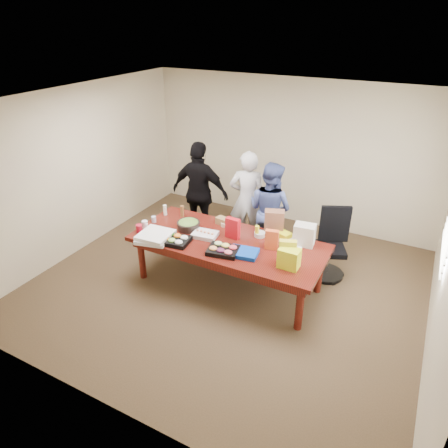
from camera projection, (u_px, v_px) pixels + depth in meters
The scene contains 36 objects.
floor at pixel (228, 284), 6.18m from camera, with size 5.50×5.00×0.02m, color #47301E.
ceiling at pixel (229, 101), 4.92m from camera, with size 5.50×5.00×0.02m, color white.
wall_back at pixel (290, 153), 7.51m from camera, with size 5.50×0.04×2.70m, color beige.
wall_front at pixel (100, 308), 3.59m from camera, with size 5.50×0.04×2.70m, color beige.
wall_left at pixel (80, 171), 6.68m from camera, with size 0.04×5.00×2.70m, color beige.
conference_table at pixel (228, 263), 6.00m from camera, with size 2.80×1.20×0.75m, color #4C1C0F.
office_chair at pixel (329, 246), 6.12m from camera, with size 0.54×0.54×1.07m, color black.
person_center at pixel (248, 200), 6.87m from camera, with size 0.62×0.41×1.70m, color silver.
person_right at pixel (270, 210), 6.62m from camera, with size 0.78×0.61×1.62m, color #455492.
person_left at pixel (200, 193), 7.02m from camera, with size 1.05×0.44×1.79m, color black.
veggie_tray at pixel (175, 241), 5.78m from camera, with size 0.41×0.32×0.06m, color black.
fruit_tray at pixel (223, 251), 5.53m from camera, with size 0.42×0.32×0.06m, color black.
sheet_cake at pixel (205, 235), 5.93m from camera, with size 0.35×0.26×0.06m, color silver.
salad_bowl at pixel (189, 225), 6.13m from camera, with size 0.35×0.35×0.11m, color black.
chip_bag_blue at pixel (243, 253), 5.49m from camera, with size 0.39×0.29×0.06m, color #093BA7.
chip_bag_red at pixel (233, 228), 5.85m from camera, with size 0.21×0.09×0.31m, color red.
chip_bag_yellow at pixel (287, 252), 5.24m from camera, with size 0.22×0.09×0.33m, color yellow.
chip_bag_orange at pixel (272, 240), 5.58m from camera, with size 0.18×0.08×0.29m, color #E25726.
mayo_jar at pixel (233, 224), 6.13m from camera, with size 0.10×0.10×0.15m, color white.
mustard_bottle at pixel (257, 231), 5.90m from camera, with size 0.06×0.06×0.18m, color yellow.
dressing_bottle at pixel (182, 211), 6.49m from camera, with size 0.06×0.06×0.19m, color brown.
ranch_bottle at pixel (165, 210), 6.54m from camera, with size 0.06×0.06×0.17m, color white.
banana_bunch at pixel (282, 234), 5.92m from camera, with size 0.25×0.15×0.08m, color yellow.
bread_loaf at pixel (224, 222), 6.24m from camera, with size 0.28×0.12×0.11m, color olive.
kraft_bag at pixel (274, 222), 5.95m from camera, with size 0.28×0.16×0.37m, color brown.
red_cup at pixel (139, 228), 6.04m from camera, with size 0.09×0.09×0.12m, color red.
clear_cup_a at pixel (145, 225), 6.15m from camera, with size 0.09×0.09×0.12m, color white.
clear_cup_b at pixel (154, 219), 6.33m from camera, with size 0.07×0.07×0.10m, color silver.
pizza_box_lower at pixel (154, 238), 5.86m from camera, with size 0.44×0.44×0.05m, color silver.
pizza_box_upper at pixel (155, 235), 5.83m from camera, with size 0.44×0.44×0.05m, color white.
plate_a at pixel (293, 248), 5.65m from camera, with size 0.25×0.25×0.01m, color white.
plate_b at pixel (287, 236), 5.94m from camera, with size 0.23×0.23×0.01m, color silver.
dip_bowl_a at pixel (260, 234), 5.94m from camera, with size 0.16×0.16×0.06m, color silver.
dip_bowl_b at pixel (226, 224), 6.23m from camera, with size 0.15×0.15×0.06m, color beige.
grocery_bag_white at pixel (304, 235), 5.68m from camera, with size 0.29×0.21×0.31m, color beige.
grocery_bag_yellow at pixel (289, 258), 5.17m from camera, with size 0.27×0.19×0.27m, color #E2F51E.
Camera 1 is at (2.29, -4.50, 3.67)m, focal length 32.55 mm.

